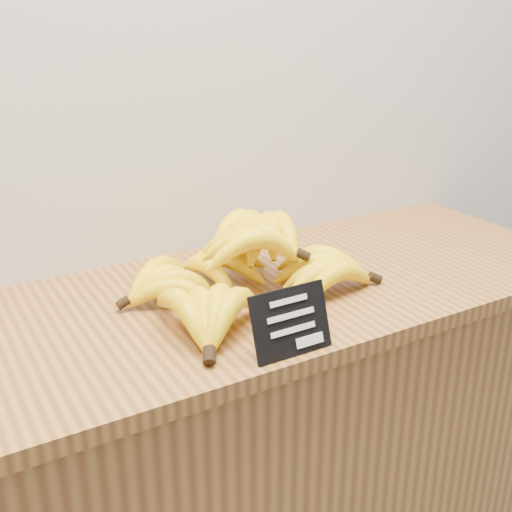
{
  "coord_description": "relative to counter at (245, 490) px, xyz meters",
  "views": [
    {
      "loc": [
        -0.71,
        1.78,
        1.45
      ],
      "look_at": [
        -0.18,
        2.7,
        1.02
      ],
      "focal_mm": 45.0,
      "sensor_mm": 36.0,
      "label": 1
    }
  ],
  "objects": [
    {
      "name": "counter",
      "position": [
        0.0,
        0.0,
        0.0
      ],
      "size": [
        1.53,
        0.5,
        0.9
      ],
      "primitive_type": "cube",
      "color": "#996631",
      "rests_on": "ground"
    },
    {
      "name": "counter_top",
      "position": [
        0.0,
        0.0,
        0.47
      ],
      "size": [
        1.46,
        0.54,
        0.03
      ],
      "primitive_type": "cube",
      "color": "#99652F",
      "rests_on": "counter"
    },
    {
      "name": "chalkboard_sign",
      "position": [
        -0.04,
        -0.23,
        0.53
      ],
      "size": [
        0.13,
        0.04,
        0.1
      ],
      "primitive_type": "cube",
      "rotation": [
        -0.32,
        0.0,
        0.0
      ],
      "color": "black",
      "rests_on": "counter_top"
    },
    {
      "name": "banana_pile",
      "position": [
        -0.01,
        -0.01,
        0.53
      ],
      "size": [
        0.51,
        0.4,
        0.13
      ],
      "color": "yellow",
      "rests_on": "counter_top"
    }
  ]
}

